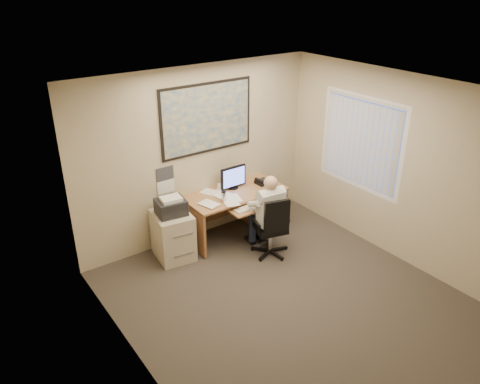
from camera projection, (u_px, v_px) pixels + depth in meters
room_shell at (298, 210)px, 5.45m from camera, size 4.00×4.50×2.70m
desk at (251, 204)px, 7.63m from camera, size 1.60×0.97×1.11m
world_map at (207, 118)px, 6.94m from camera, size 1.56×0.03×1.06m
wall_calendar at (165, 180)px, 6.91m from camera, size 0.28×0.01×0.42m
window_blinds at (361, 143)px, 6.99m from camera, size 0.06×1.40×1.30m
filing_cabinet at (173, 231)px, 6.85m from camera, size 0.58×0.67×0.99m
office_chair at (273, 238)px, 6.96m from camera, size 0.71×0.71×0.97m
person at (269, 216)px, 6.87m from camera, size 0.61×0.81×1.25m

